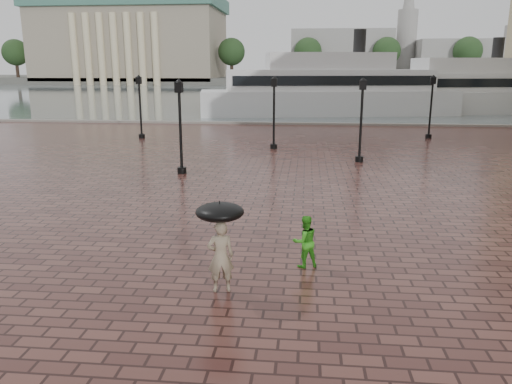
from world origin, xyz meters
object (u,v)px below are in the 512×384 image
street_lamps (280,113)px  adult_pedestrian (221,257)px  child_pedestrian (305,241)px  ferry_near (328,90)px  ferry_far (468,91)px

street_lamps → adult_pedestrian: (-0.24, -20.57, -1.48)m
adult_pedestrian → child_pedestrian: adult_pedestrian is taller
street_lamps → child_pedestrian: size_ratio=15.51×
street_lamps → ferry_near: size_ratio=0.76×
adult_pedestrian → ferry_far: 52.84m
street_lamps → child_pedestrian: bearing=-84.9°
street_lamps → adult_pedestrian: street_lamps is taller
adult_pedestrian → street_lamps: bearing=-105.9°
adult_pedestrian → ferry_far: size_ratio=0.07×
child_pedestrian → street_lamps: bearing=-108.4°
adult_pedestrian → ferry_near: 45.34m
child_pedestrian → ferry_near: ferry_near is taller
adult_pedestrian → ferry_far: ferry_far is taller
adult_pedestrian → child_pedestrian: size_ratio=1.23×
ferry_far → child_pedestrian: bearing=-124.3°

